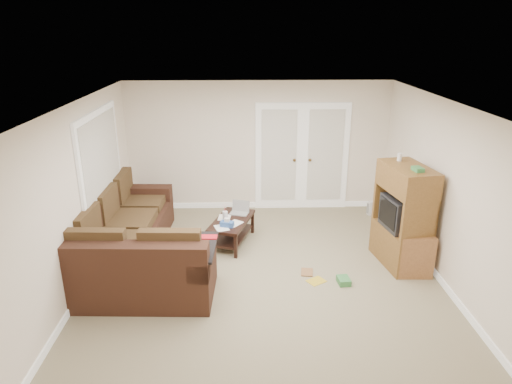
{
  "coord_description": "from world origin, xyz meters",
  "views": [
    {
      "loc": [
        -0.27,
        -5.78,
        3.42
      ],
      "look_at": [
        -0.1,
        0.61,
        1.1
      ],
      "focal_mm": 32.0,
      "sensor_mm": 36.0,
      "label": 1
    }
  ],
  "objects_px": {
    "sectional_sofa": "(131,246)",
    "side_cabinet": "(413,248)",
    "coffee_table": "(232,230)",
    "tv_armoire": "(403,216)"
  },
  "relations": [
    {
      "from": "sectional_sofa",
      "to": "side_cabinet",
      "type": "bearing_deg",
      "value": -0.31
    },
    {
      "from": "coffee_table",
      "to": "side_cabinet",
      "type": "height_order",
      "value": "side_cabinet"
    },
    {
      "from": "sectional_sofa",
      "to": "tv_armoire",
      "type": "relative_size",
      "value": 1.89
    },
    {
      "from": "sectional_sofa",
      "to": "coffee_table",
      "type": "bearing_deg",
      "value": 31.86
    },
    {
      "from": "sectional_sofa",
      "to": "side_cabinet",
      "type": "height_order",
      "value": "side_cabinet"
    },
    {
      "from": "tv_armoire",
      "to": "side_cabinet",
      "type": "xyz_separation_m",
      "value": [
        0.1,
        -0.28,
        -0.41
      ]
    },
    {
      "from": "coffee_table",
      "to": "tv_armoire",
      "type": "relative_size",
      "value": 0.69
    },
    {
      "from": "sectional_sofa",
      "to": "tv_armoire",
      "type": "distance_m",
      "value": 4.06
    },
    {
      "from": "tv_armoire",
      "to": "sectional_sofa",
      "type": "bearing_deg",
      "value": 171.95
    },
    {
      "from": "tv_armoire",
      "to": "side_cabinet",
      "type": "height_order",
      "value": "tv_armoire"
    }
  ]
}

